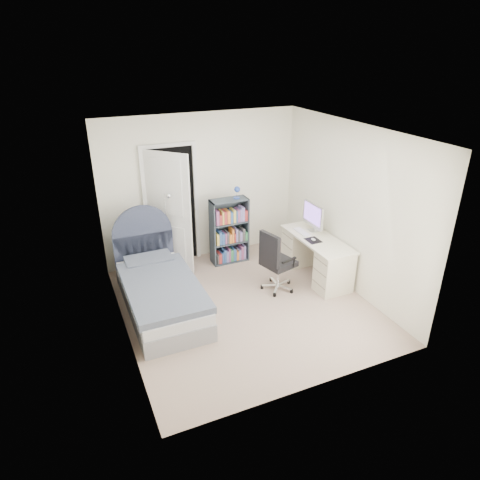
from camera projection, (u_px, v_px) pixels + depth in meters
name	position (u px, v px, depth m)	size (l,w,h in m)	color
room_shell	(246.00, 226.00, 5.73)	(3.50, 3.70, 2.60)	gray
door	(170.00, 209.00, 6.91)	(0.92, 0.62, 2.06)	black
bed	(160.00, 290.00, 6.09)	(0.97, 2.03, 1.25)	gray
nightstand	(148.00, 250.00, 7.06)	(0.38, 0.38, 0.56)	tan
floor_lamp	(169.00, 242.00, 6.90)	(0.20, 0.20, 1.39)	silver
bookcase	(230.00, 233.00, 7.30)	(0.64, 0.27, 1.35)	#37424C
desk	(316.00, 255.00, 6.88)	(0.56, 1.40, 1.15)	beige
office_chair	(275.00, 259.00, 6.40)	(0.54, 0.56, 0.98)	silver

